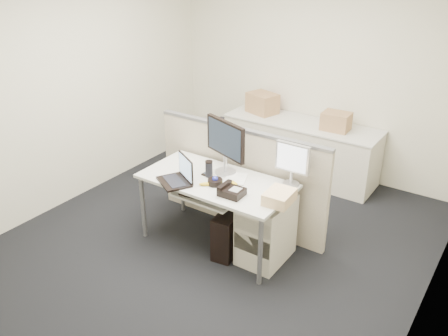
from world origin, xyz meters
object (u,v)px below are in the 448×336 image
Objects in this scene: monitor_main at (225,147)px; laptop at (174,171)px; desk at (216,186)px; desk_phone at (232,192)px.

monitor_main is 0.56m from laptop.
monitor_main is (-0.01, 0.18, 0.34)m from desk.
monitor_main reaches higher than desk.
monitor_main reaches higher than desk_phone.
desk_phone is at bearing -29.82° from monitor_main.
monitor_main is 0.53m from desk_phone.
laptop is at bearing -102.78° from monitor_main.
desk is at bearing -66.84° from monitor_main.
laptop is 0.62m from desk_phone.
desk is 0.45m from laptop.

